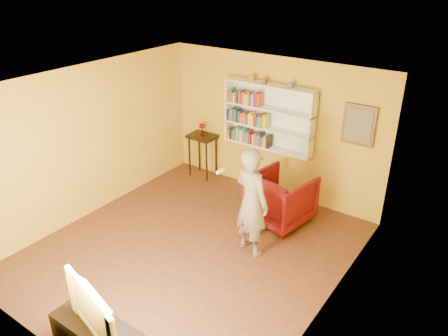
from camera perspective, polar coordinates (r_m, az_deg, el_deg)
The scene contains 15 objects.
room_shell at distance 6.64m, azimuth -4.57°, elevation -3.54°, with size 5.30×5.80×2.88m.
bookshelf at distance 8.23m, azimuth 6.07°, elevation 6.74°, with size 1.80×0.29×1.23m.
books_row_lower at distance 8.48m, azimuth 3.34°, elevation 4.10°, with size 0.94×0.19×0.27m.
books_row_middle at distance 8.37m, azimuth 3.10°, elevation 6.58°, with size 0.86×0.19×0.27m.
books_row_upper at distance 8.29m, azimuth 2.80°, elevation 9.14°, with size 0.70×0.19×0.27m.
ornament_left at distance 8.17m, azimuth 3.69°, elevation 11.63°, with size 0.08×0.08×0.11m, color #B48533.
ornament_centre at distance 8.04m, azimuth 5.34°, elevation 11.31°, with size 0.07×0.07×0.10m, color brown.
ornament_right at distance 7.80m, azimuth 8.79°, elevation 10.66°, with size 0.07×0.07×0.10m, color #495C7A.
framed_painting at distance 7.61m, azimuth 17.20°, elevation 5.36°, with size 0.55×0.05×0.70m.
console_table at distance 9.17m, azimuth -2.83°, elevation 3.38°, with size 0.57×0.43×0.93m.
ruby_lustre at distance 9.05m, azimuth -2.88°, elevation 5.38°, with size 0.16×0.16×0.25m.
armchair at distance 7.73m, azimuth 7.39°, elevation -3.93°, with size 0.97×1.00×0.91m, color #4C050C.
person at distance 6.70m, azimuth 3.63°, elevation -4.49°, with size 0.65×0.43×1.78m, color #6C5E4F.
game_remote at distance 6.32m, azimuth -0.52°, elevation -0.42°, with size 0.04×0.15×0.04m, color white.
television at distance 5.13m, azimuth -15.77°, elevation -17.27°, with size 1.09×0.14×0.63m, color black.
Camera 1 is at (3.76, -4.41, 4.25)m, focal length 35.00 mm.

